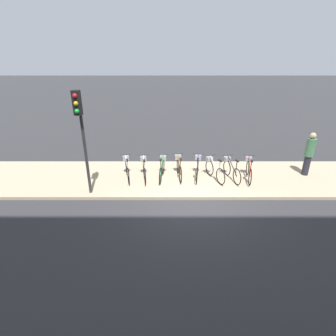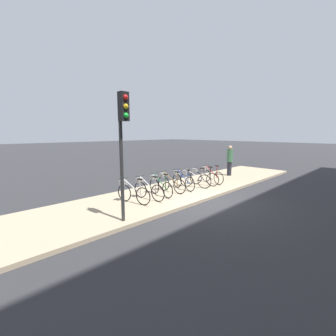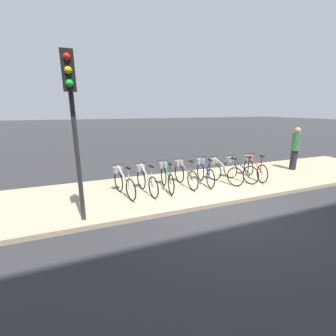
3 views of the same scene
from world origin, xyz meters
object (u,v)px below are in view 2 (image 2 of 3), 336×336
parked_bicycle_1 (147,188)px  pedestrian (230,160)px  parked_bicycle_2 (159,185)px  parked_bicycle_0 (131,191)px  parked_bicycle_4 (182,180)px  parked_bicycle_7 (211,175)px  parked_bicycle_6 (202,176)px  parked_bicycle_5 (193,178)px  traffic_light (123,131)px  parked_bicycle_3 (170,182)px

parked_bicycle_1 → pedestrian: (6.59, 0.36, 0.52)m
parked_bicycle_2 → pedestrian: (5.88, 0.28, 0.52)m
parked_bicycle_0 → parked_bicycle_4: 2.81m
parked_bicycle_2 → pedestrian: pedestrian is taller
parked_bicycle_7 → pedestrian: (2.46, 0.39, 0.52)m
parked_bicycle_4 → parked_bicycle_6: (1.29, -0.15, 0.00)m
parked_bicycle_2 → parked_bicycle_5: same height
parked_bicycle_6 → pedestrian: size_ratio=0.84×
parked_bicycle_0 → parked_bicycle_5: 3.43m
parked_bicycle_4 → traffic_light: bearing=-160.4°
parked_bicycle_1 → traffic_light: (-1.84, -1.28, 2.15)m
parked_bicycle_5 → parked_bicycle_6: (0.68, 0.00, 0.00)m
parked_bicycle_0 → pedestrian: bearing=2.5°
pedestrian → traffic_light: 8.74m
parked_bicycle_4 → parked_bicycle_7: 2.01m
parked_bicycle_3 → parked_bicycle_5: 1.38m
parked_bicycle_2 → parked_bicycle_7: same height
parked_bicycle_0 → parked_bicycle_6: (4.10, -0.07, 0.00)m
parked_bicycle_1 → parked_bicycle_3: same height
parked_bicycle_4 → traffic_light: traffic_light is taller
parked_bicycle_5 → pedestrian: 3.90m
parked_bicycle_6 → parked_bicycle_3: bearing=174.7°
parked_bicycle_1 → parked_bicycle_4: bearing=3.5°
parked_bicycle_3 → pedestrian: bearing=2.2°
parked_bicycle_0 → traffic_light: size_ratio=0.42×
parked_bicycle_7 → pedestrian: size_ratio=0.85×
parked_bicycle_5 → parked_bicycle_0: bearing=178.8°
parked_bicycle_2 → parked_bicycle_6: 2.71m
parked_bicycle_5 → parked_bicycle_6: same height
parked_bicycle_1 → parked_bicycle_3: bearing=6.8°
parked_bicycle_3 → parked_bicycle_6: 2.05m
parked_bicycle_0 → parked_bicycle_5: same height
parked_bicycle_1 → parked_bicycle_2: 0.71m
parked_bicycle_4 → parked_bicycle_6: bearing=-6.7°
parked_bicycle_0 → parked_bicycle_6: size_ratio=1.00×
pedestrian → traffic_light: bearing=-168.9°
parked_bicycle_2 → parked_bicycle_5: 2.04m
parked_bicycle_7 → parked_bicycle_0: bearing=179.1°
parked_bicycle_3 → traffic_light: 4.13m
parked_bicycle_6 → pedestrian: bearing=6.9°
pedestrian → parked_bicycle_1: bearing=-176.9°
pedestrian → parked_bicycle_4: bearing=-177.0°
parked_bicycle_2 → traffic_light: 3.60m
parked_bicycle_1 → parked_bicycle_7: same height
parked_bicycle_6 → traffic_light: (-5.26, -1.26, 2.15)m
parked_bicycle_5 → pedestrian: size_ratio=0.82×
parked_bicycle_2 → parked_bicycle_7: (3.42, -0.11, 0.00)m
parked_bicycle_0 → parked_bicycle_6: bearing=-1.0°
parked_bicycle_0 → parked_bicycle_3: 2.07m
pedestrian → traffic_light: traffic_light is taller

